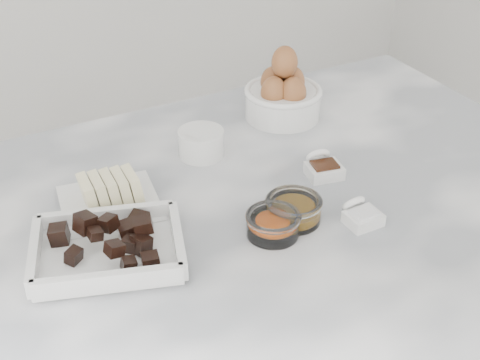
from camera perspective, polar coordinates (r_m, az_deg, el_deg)
name	(u,v)px	position (r m, az deg, el deg)	size (l,w,h in m)	color
marble_slab	(238,226)	(1.02, -0.21, -3.94)	(1.20, 0.80, 0.04)	white
chocolate_dish	(107,246)	(0.93, -11.26, -5.51)	(0.24, 0.21, 0.05)	white
butter_plate	(108,198)	(1.02, -11.24, -1.55)	(0.16, 0.16, 0.06)	white
sugar_ramekin	(201,142)	(1.14, -3.34, 3.26)	(0.08, 0.08, 0.05)	white
egg_bowl	(283,95)	(1.26, 3.69, 7.28)	(0.15, 0.15, 0.14)	white
honey_bowl	(293,209)	(0.99, 4.59, -2.51)	(0.09, 0.09, 0.04)	white
zest_bowl	(273,223)	(0.96, 2.83, -3.72)	(0.08, 0.08, 0.04)	white
vanilla_spoon	(323,167)	(1.10, 7.06, 1.13)	(0.06, 0.08, 0.04)	white
salt_spoon	(361,214)	(1.00, 10.27, -2.91)	(0.05, 0.06, 0.04)	white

